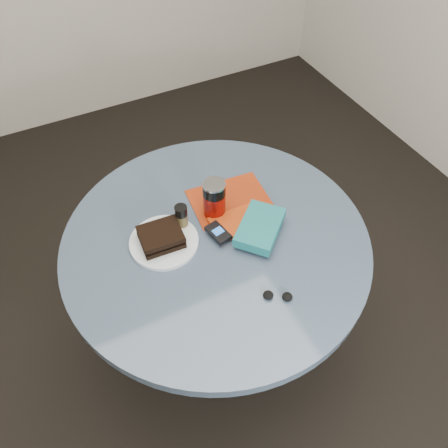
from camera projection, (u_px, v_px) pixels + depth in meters
name	position (u px, v px, depth m)	size (l,w,h in m)	color
ground	(218.00, 341.00, 1.98)	(4.00, 4.00, 0.00)	black
table	(216.00, 266.00, 1.54)	(1.00, 1.00, 0.75)	black
plate	(164.00, 242.00, 1.39)	(0.22, 0.22, 0.01)	white
sandwich	(161.00, 237.00, 1.37)	(0.14, 0.12, 0.05)	black
soda_can	(214.00, 199.00, 1.43)	(0.08, 0.08, 0.14)	#750B05
pepper_grinder	(182.00, 217.00, 1.41)	(0.04, 0.04, 0.09)	#493D1F
magazine	(229.00, 200.00, 1.52)	(0.27, 0.20, 0.00)	maroon
red_book	(236.00, 222.00, 1.44)	(0.16, 0.11, 0.01)	#AE370D
novel	(260.00, 227.00, 1.40)	(0.19, 0.12, 0.04)	#16656A
mp3_player	(218.00, 233.00, 1.40)	(0.06, 0.09, 0.02)	black
headphones	(278.00, 296.00, 1.26)	(0.09, 0.07, 0.02)	black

